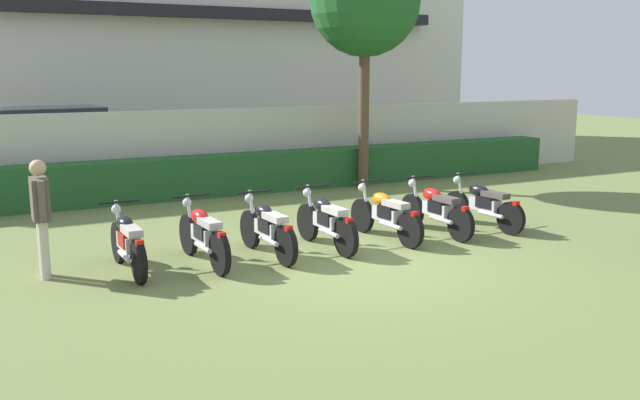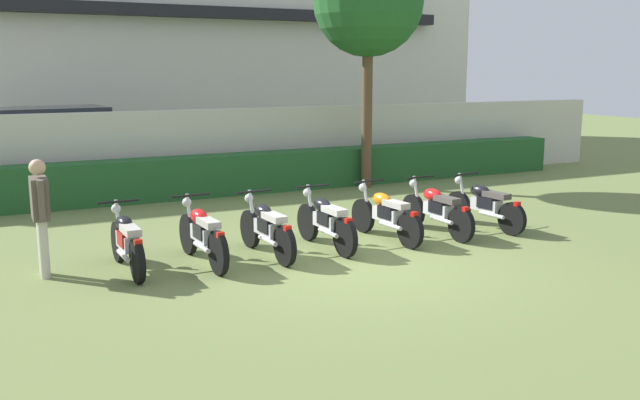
{
  "view_description": "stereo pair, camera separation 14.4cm",
  "coord_description": "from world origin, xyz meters",
  "px_view_note": "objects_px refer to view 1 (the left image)",
  "views": [
    {
      "loc": [
        -5.09,
        -8.67,
        2.85
      ],
      "look_at": [
        0.0,
        1.29,
        0.73
      ],
      "focal_mm": 39.02,
      "sensor_mm": 36.0,
      "label": 1
    },
    {
      "loc": [
        -4.96,
        -8.73,
        2.85
      ],
      "look_at": [
        0.0,
        1.29,
        0.73
      ],
      "focal_mm": 39.02,
      "sensor_mm": 36.0,
      "label": 2
    }
  ],
  "objects_px": {
    "motorcycle_in_row_0": "(128,242)",
    "motorcycle_in_row_3": "(326,221)",
    "motorcycle_in_row_5": "(436,209)",
    "motorcycle_in_row_6": "(483,204)",
    "motorcycle_in_row_1": "(203,234)",
    "motorcycle_in_row_2": "(267,228)",
    "motorcycle_in_row_4": "(386,214)",
    "parked_car": "(53,145)",
    "tree_near_inspector": "(365,2)",
    "inspector_person": "(41,209)"
  },
  "relations": [
    {
      "from": "motorcycle_in_row_5",
      "to": "motorcycle_in_row_6",
      "type": "relative_size",
      "value": 1.03
    },
    {
      "from": "motorcycle_in_row_6",
      "to": "motorcycle_in_row_2",
      "type": "bearing_deg",
      "value": 83.79
    },
    {
      "from": "motorcycle_in_row_0",
      "to": "motorcycle_in_row_3",
      "type": "xyz_separation_m",
      "value": [
        3.12,
        -0.08,
        0.0
      ]
    },
    {
      "from": "motorcycle_in_row_2",
      "to": "motorcycle_in_row_0",
      "type": "bearing_deg",
      "value": 84.05
    },
    {
      "from": "tree_near_inspector",
      "to": "motorcycle_in_row_6",
      "type": "xyz_separation_m",
      "value": [
        -0.34,
        -4.84,
        -3.94
      ]
    },
    {
      "from": "motorcycle_in_row_0",
      "to": "motorcycle_in_row_5",
      "type": "relative_size",
      "value": 0.94
    },
    {
      "from": "motorcycle_in_row_0",
      "to": "motorcycle_in_row_3",
      "type": "distance_m",
      "value": 3.12
    },
    {
      "from": "motorcycle_in_row_0",
      "to": "motorcycle_in_row_5",
      "type": "distance_m",
      "value": 5.29
    },
    {
      "from": "motorcycle_in_row_0",
      "to": "tree_near_inspector",
      "type": "bearing_deg",
      "value": -55.96
    },
    {
      "from": "motorcycle_in_row_4",
      "to": "motorcycle_in_row_5",
      "type": "height_order",
      "value": "motorcycle_in_row_5"
    },
    {
      "from": "tree_near_inspector",
      "to": "motorcycle_in_row_5",
      "type": "bearing_deg",
      "value": -106.01
    },
    {
      "from": "motorcycle_in_row_4",
      "to": "motorcycle_in_row_6",
      "type": "relative_size",
      "value": 1.02
    },
    {
      "from": "motorcycle_in_row_2",
      "to": "motorcycle_in_row_4",
      "type": "distance_m",
      "value": 2.19
    },
    {
      "from": "motorcycle_in_row_0",
      "to": "motorcycle_in_row_1",
      "type": "bearing_deg",
      "value": -95.68
    },
    {
      "from": "motorcycle_in_row_2",
      "to": "motorcycle_in_row_4",
      "type": "height_order",
      "value": "motorcycle_in_row_2"
    },
    {
      "from": "motorcycle_in_row_1",
      "to": "motorcycle_in_row_6",
      "type": "xyz_separation_m",
      "value": [
        5.26,
        0.01,
        -0.01
      ]
    },
    {
      "from": "tree_near_inspector",
      "to": "motorcycle_in_row_5",
      "type": "relative_size",
      "value": 2.94
    },
    {
      "from": "parked_car",
      "to": "motorcycle_in_row_0",
      "type": "height_order",
      "value": "parked_car"
    },
    {
      "from": "motorcycle_in_row_5",
      "to": "motorcycle_in_row_6",
      "type": "xyz_separation_m",
      "value": [
        1.05,
        -0.01,
        -0.01
      ]
    },
    {
      "from": "motorcycle_in_row_3",
      "to": "motorcycle_in_row_5",
      "type": "bearing_deg",
      "value": -91.79
    },
    {
      "from": "motorcycle_in_row_2",
      "to": "motorcycle_in_row_4",
      "type": "xyz_separation_m",
      "value": [
        2.19,
        0.08,
        -0.0
      ]
    },
    {
      "from": "motorcycle_in_row_1",
      "to": "motorcycle_in_row_5",
      "type": "xyz_separation_m",
      "value": [
        4.21,
        0.01,
        -0.01
      ]
    },
    {
      "from": "motorcycle_in_row_0",
      "to": "inspector_person",
      "type": "height_order",
      "value": "inspector_person"
    },
    {
      "from": "tree_near_inspector",
      "to": "inspector_person",
      "type": "xyz_separation_m",
      "value": [
        -7.76,
        -4.48,
        -3.41
      ]
    },
    {
      "from": "motorcycle_in_row_0",
      "to": "motorcycle_in_row_2",
      "type": "relative_size",
      "value": 0.98
    },
    {
      "from": "motorcycle_in_row_3",
      "to": "motorcycle_in_row_2",
      "type": "bearing_deg",
      "value": 89.22
    },
    {
      "from": "inspector_person",
      "to": "motorcycle_in_row_6",
      "type": "bearing_deg",
      "value": -2.81
    },
    {
      "from": "motorcycle_in_row_2",
      "to": "tree_near_inspector",
      "type": "bearing_deg",
      "value": -46.31
    },
    {
      "from": "motorcycle_in_row_3",
      "to": "motorcycle_in_row_6",
      "type": "distance_m",
      "value": 3.22
    },
    {
      "from": "motorcycle_in_row_1",
      "to": "motorcycle_in_row_4",
      "type": "height_order",
      "value": "motorcycle_in_row_1"
    },
    {
      "from": "motorcycle_in_row_4",
      "to": "motorcycle_in_row_0",
      "type": "bearing_deg",
      "value": 84.85
    },
    {
      "from": "parked_car",
      "to": "motorcycle_in_row_3",
      "type": "xyz_separation_m",
      "value": [
        3.05,
        -9.29,
        -0.48
      ]
    },
    {
      "from": "parked_car",
      "to": "motorcycle_in_row_2",
      "type": "height_order",
      "value": "parked_car"
    },
    {
      "from": "motorcycle_in_row_2",
      "to": "motorcycle_in_row_5",
      "type": "height_order",
      "value": "motorcycle_in_row_2"
    },
    {
      "from": "motorcycle_in_row_5",
      "to": "motorcycle_in_row_6",
      "type": "bearing_deg",
      "value": -92.6
    },
    {
      "from": "tree_near_inspector",
      "to": "motorcycle_in_row_6",
      "type": "relative_size",
      "value": 3.02
    },
    {
      "from": "parked_car",
      "to": "inspector_person",
      "type": "bearing_deg",
      "value": -104.31
    },
    {
      "from": "parked_car",
      "to": "motorcycle_in_row_4",
      "type": "distance_m",
      "value": 10.16
    },
    {
      "from": "motorcycle_in_row_2",
      "to": "motorcycle_in_row_6",
      "type": "xyz_separation_m",
      "value": [
        4.25,
        0.03,
        -0.01
      ]
    },
    {
      "from": "parked_car",
      "to": "motorcycle_in_row_0",
      "type": "relative_size",
      "value": 2.57
    },
    {
      "from": "motorcycle_in_row_1",
      "to": "motorcycle_in_row_5",
      "type": "relative_size",
      "value": 0.99
    },
    {
      "from": "parked_car",
      "to": "motorcycle_in_row_0",
      "type": "xyz_separation_m",
      "value": [
        -0.07,
        -9.21,
        -0.49
      ]
    },
    {
      "from": "motorcycle_in_row_0",
      "to": "motorcycle_in_row_3",
      "type": "bearing_deg",
      "value": -92.98
    },
    {
      "from": "parked_car",
      "to": "motorcycle_in_row_2",
      "type": "relative_size",
      "value": 2.51
    },
    {
      "from": "motorcycle_in_row_0",
      "to": "inspector_person",
      "type": "bearing_deg",
      "value": 73.43
    },
    {
      "from": "parked_car",
      "to": "motorcycle_in_row_3",
      "type": "height_order",
      "value": "parked_car"
    },
    {
      "from": "inspector_person",
      "to": "motorcycle_in_row_1",
      "type": "bearing_deg",
      "value": -9.72
    },
    {
      "from": "motorcycle_in_row_0",
      "to": "motorcycle_in_row_5",
      "type": "bearing_deg",
      "value": -92.22
    },
    {
      "from": "motorcycle_in_row_0",
      "to": "inspector_person",
      "type": "distance_m",
      "value": 1.24
    },
    {
      "from": "motorcycle_in_row_0",
      "to": "motorcycle_in_row_4",
      "type": "bearing_deg",
      "value": -91.88
    }
  ]
}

